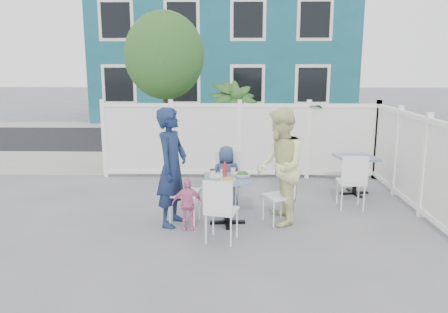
{
  "coord_description": "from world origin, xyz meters",
  "views": [
    {
      "loc": [
        -0.0,
        -6.77,
        2.41
      ],
      "look_at": [
        -0.17,
        0.0,
        0.97
      ],
      "focal_mm": 35.0,
      "sensor_mm": 36.0,
      "label": 1
    }
  ],
  "objects_px": {
    "utility_cabinet": "(124,138)",
    "chair_near": "(220,206)",
    "spare_table": "(356,165)",
    "main_table": "(228,188)",
    "chair_left": "(179,186)",
    "chair_right": "(282,191)",
    "boy": "(226,177)",
    "chair_back": "(227,175)",
    "toddler": "(187,204)",
    "man": "(172,167)",
    "woman": "(280,167)"
  },
  "relations": [
    {
      "from": "main_table",
      "to": "spare_table",
      "type": "bearing_deg",
      "value": 34.44
    },
    {
      "from": "toddler",
      "to": "boy",
      "type": "bearing_deg",
      "value": 54.53
    },
    {
      "from": "boy",
      "to": "utility_cabinet",
      "type": "bearing_deg",
      "value": -63.51
    },
    {
      "from": "spare_table",
      "to": "chair_back",
      "type": "xyz_separation_m",
      "value": [
        -2.4,
        -0.8,
        -0.01
      ]
    },
    {
      "from": "woman",
      "to": "man",
      "type": "bearing_deg",
      "value": -88.31
    },
    {
      "from": "chair_back",
      "to": "man",
      "type": "relative_size",
      "value": 0.53
    },
    {
      "from": "boy",
      "to": "toddler",
      "type": "height_order",
      "value": "boy"
    },
    {
      "from": "main_table",
      "to": "woman",
      "type": "xyz_separation_m",
      "value": [
        0.79,
        0.06,
        0.33
      ]
    },
    {
      "from": "chair_right",
      "to": "boy",
      "type": "distance_m",
      "value": 1.11
    },
    {
      "from": "chair_right",
      "to": "boy",
      "type": "bearing_deg",
      "value": 28.03
    },
    {
      "from": "main_table",
      "to": "boy",
      "type": "bearing_deg",
      "value": 92.43
    },
    {
      "from": "spare_table",
      "to": "chair_near",
      "type": "bearing_deg",
      "value": -136.05
    },
    {
      "from": "chair_left",
      "to": "woman",
      "type": "xyz_separation_m",
      "value": [
        1.54,
        0.05,
        0.31
      ]
    },
    {
      "from": "chair_left",
      "to": "boy",
      "type": "xyz_separation_m",
      "value": [
        0.71,
        0.78,
        -0.05
      ]
    },
    {
      "from": "chair_left",
      "to": "chair_near",
      "type": "xyz_separation_m",
      "value": [
        0.66,
        -0.75,
        -0.06
      ]
    },
    {
      "from": "utility_cabinet",
      "to": "chair_near",
      "type": "distance_m",
      "value": 5.76
    },
    {
      "from": "chair_back",
      "to": "boy",
      "type": "bearing_deg",
      "value": 85.74
    },
    {
      "from": "main_table",
      "to": "chair_right",
      "type": "height_order",
      "value": "chair_right"
    },
    {
      "from": "chair_right",
      "to": "toddler",
      "type": "height_order",
      "value": "chair_right"
    },
    {
      "from": "spare_table",
      "to": "boy",
      "type": "bearing_deg",
      "value": -160.83
    },
    {
      "from": "utility_cabinet",
      "to": "chair_back",
      "type": "relative_size",
      "value": 1.24
    },
    {
      "from": "boy",
      "to": "toddler",
      "type": "relative_size",
      "value": 1.37
    },
    {
      "from": "chair_right",
      "to": "boy",
      "type": "xyz_separation_m",
      "value": [
        -0.87,
        0.68,
        0.03
      ]
    },
    {
      "from": "woman",
      "to": "boy",
      "type": "relative_size",
      "value": 1.67
    },
    {
      "from": "chair_left",
      "to": "toddler",
      "type": "distance_m",
      "value": 0.35
    },
    {
      "from": "main_table",
      "to": "chair_left",
      "type": "bearing_deg",
      "value": 179.31
    },
    {
      "from": "chair_left",
      "to": "spare_table",
      "type": "bearing_deg",
      "value": 123.71
    },
    {
      "from": "chair_back",
      "to": "chair_right",
      "type": "bearing_deg",
      "value": 147.89
    },
    {
      "from": "utility_cabinet",
      "to": "chair_near",
      "type": "relative_size",
      "value": 1.32
    },
    {
      "from": "main_table",
      "to": "chair_back",
      "type": "xyz_separation_m",
      "value": [
        -0.03,
        0.83,
        -0.01
      ]
    },
    {
      "from": "spare_table",
      "to": "chair_back",
      "type": "relative_size",
      "value": 0.83
    },
    {
      "from": "chair_right",
      "to": "toddler",
      "type": "distance_m",
      "value": 1.48
    },
    {
      "from": "main_table",
      "to": "woman",
      "type": "height_order",
      "value": "woman"
    },
    {
      "from": "spare_table",
      "to": "boy",
      "type": "distance_m",
      "value": 2.55
    },
    {
      "from": "chair_right",
      "to": "utility_cabinet",
      "type": "bearing_deg",
      "value": 15.48
    },
    {
      "from": "utility_cabinet",
      "to": "chair_right",
      "type": "relative_size",
      "value": 1.37
    },
    {
      "from": "main_table",
      "to": "chair_near",
      "type": "height_order",
      "value": "chair_near"
    },
    {
      "from": "chair_left",
      "to": "boy",
      "type": "bearing_deg",
      "value": 144.01
    },
    {
      "from": "chair_left",
      "to": "woman",
      "type": "bearing_deg",
      "value": 98.0
    },
    {
      "from": "spare_table",
      "to": "chair_left",
      "type": "height_order",
      "value": "chair_left"
    },
    {
      "from": "woman",
      "to": "boy",
      "type": "xyz_separation_m",
      "value": [
        -0.82,
        0.74,
        -0.36
      ]
    },
    {
      "from": "utility_cabinet",
      "to": "man",
      "type": "bearing_deg",
      "value": -68.85
    },
    {
      "from": "chair_near",
      "to": "man",
      "type": "height_order",
      "value": "man"
    },
    {
      "from": "chair_right",
      "to": "chair_left",
      "type": "bearing_deg",
      "value": 69.62
    },
    {
      "from": "chair_right",
      "to": "spare_table",
      "type": "bearing_deg",
      "value": -69.1
    },
    {
      "from": "chair_near",
      "to": "chair_left",
      "type": "bearing_deg",
      "value": 145.58
    },
    {
      "from": "main_table",
      "to": "chair_left",
      "type": "distance_m",
      "value": 0.74
    },
    {
      "from": "chair_near",
      "to": "toddler",
      "type": "height_order",
      "value": "chair_near"
    },
    {
      "from": "main_table",
      "to": "chair_back",
      "type": "height_order",
      "value": "chair_back"
    },
    {
      "from": "toddler",
      "to": "chair_left",
      "type": "bearing_deg",
      "value": 114.7
    }
  ]
}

